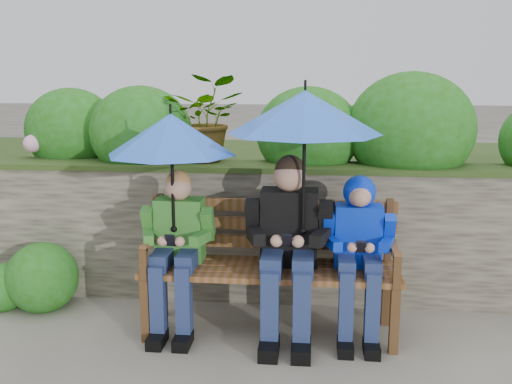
# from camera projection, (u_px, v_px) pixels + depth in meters

# --- Properties ---
(ground) EXTENTS (60.00, 60.00, 0.00)m
(ground) POSITION_uv_depth(u_px,v_px,m) (254.00, 337.00, 3.73)
(ground) COLOR #5E5C52
(ground) RESTS_ON ground
(garden_backdrop) EXTENTS (8.00, 2.86, 1.75)m
(garden_backdrop) POSITION_uv_depth(u_px,v_px,m) (275.00, 198.00, 5.19)
(garden_backdrop) COLOR #4C483C
(garden_backdrop) RESTS_ON ground
(park_bench) EXTENTS (1.67, 0.49, 0.88)m
(park_bench) POSITION_uv_depth(u_px,v_px,m) (271.00, 257.00, 3.77)
(park_bench) COLOR #4C311A
(park_bench) RESTS_ON ground
(boy_left) EXTENTS (0.47, 0.55, 1.07)m
(boy_left) POSITION_uv_depth(u_px,v_px,m) (177.00, 243.00, 3.74)
(boy_left) COLOR #337D2C
(boy_left) RESTS_ON ground
(boy_middle) EXTENTS (0.55, 0.64, 1.18)m
(boy_middle) POSITION_uv_depth(u_px,v_px,m) (288.00, 240.00, 3.65)
(boy_middle) COLOR black
(boy_middle) RESTS_ON ground
(boy_right) EXTENTS (0.45, 0.55, 1.05)m
(boy_right) POSITION_uv_depth(u_px,v_px,m) (359.00, 243.00, 3.63)
(boy_right) COLOR #001EDC
(boy_right) RESTS_ON ground
(umbrella_left) EXTENTS (0.83, 0.83, 0.83)m
(umbrella_left) POSITION_uv_depth(u_px,v_px,m) (171.00, 134.00, 3.60)
(umbrella_left) COLOR blue
(umbrella_left) RESTS_ON ground
(umbrella_right) EXTENTS (0.95, 0.95, 0.96)m
(umbrella_right) POSITION_uv_depth(u_px,v_px,m) (305.00, 113.00, 3.45)
(umbrella_right) COLOR blue
(umbrella_right) RESTS_ON ground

